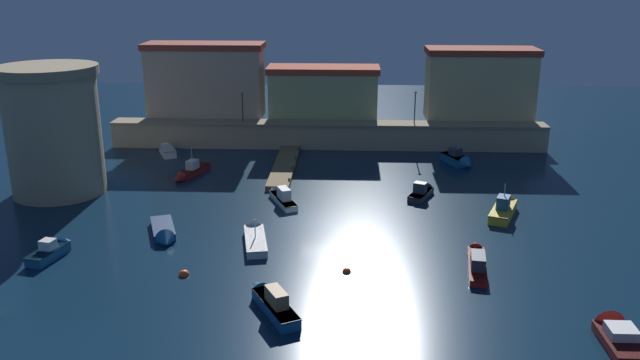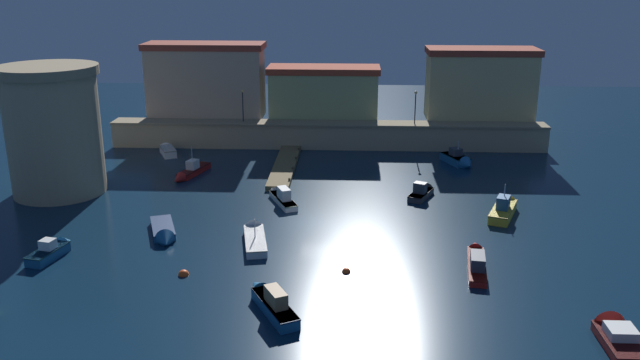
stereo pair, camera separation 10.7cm
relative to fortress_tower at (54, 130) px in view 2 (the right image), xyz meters
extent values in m
plane|color=#0C2338|center=(23.26, -6.35, -5.70)|extent=(130.98, 130.98, 0.00)
cube|color=tan|center=(23.26, 16.75, -4.39)|extent=(47.98, 2.55, 2.62)
cube|color=gray|center=(23.26, 16.75, -2.95)|extent=(47.98, 2.85, 0.24)
cube|color=tan|center=(9.11, 20.40, 0.81)|extent=(13.05, 4.74, 7.76)
cube|color=brown|center=(9.11, 20.40, 5.04)|extent=(13.57, 4.93, 0.70)
cube|color=tan|center=(22.67, 20.46, -0.48)|extent=(12.25, 4.86, 5.18)
cube|color=#A33E28|center=(22.67, 20.46, 2.45)|extent=(12.74, 5.05, 0.70)
cube|color=#CCB77A|center=(40.40, 20.57, 0.59)|extent=(11.84, 5.08, 7.33)
cube|color=#953A29|center=(40.40, 20.57, 4.60)|extent=(12.31, 5.29, 0.70)
cylinder|color=tan|center=(0.00, 0.00, -0.46)|extent=(7.95, 7.95, 10.48)
cylinder|color=gray|center=(0.00, 0.00, 5.18)|extent=(8.58, 8.58, 0.80)
cube|color=brown|center=(19.29, 8.27, -5.46)|extent=(2.12, 14.41, 0.48)
cylinder|color=#493D26|center=(20.25, 13.68, -5.35)|extent=(0.20, 0.20, 0.70)
cylinder|color=#493D26|center=(20.25, 10.07, -5.35)|extent=(0.20, 0.20, 0.70)
cylinder|color=#493D26|center=(20.25, 6.47, -5.35)|extent=(0.20, 0.20, 0.70)
cylinder|color=#493D26|center=(20.25, 2.87, -5.35)|extent=(0.20, 0.20, 0.70)
cylinder|color=black|center=(13.87, 16.75, -1.20)|extent=(0.12, 0.12, 3.26)
sphere|color=#F9D172|center=(13.87, 16.75, 0.58)|extent=(0.32, 0.32, 0.32)
cylinder|color=black|center=(32.83, 16.75, -1.21)|extent=(0.12, 0.12, 3.24)
sphere|color=#F9D172|center=(32.83, 16.75, 0.56)|extent=(0.32, 0.32, 0.32)
cube|color=white|center=(6.30, 12.69, -5.29)|extent=(2.56, 3.54, 0.81)
cone|color=white|center=(5.43, 14.56, -5.29)|extent=(1.50, 1.35, 1.22)
cube|color=gray|center=(6.30, 12.69, -4.93)|extent=(2.61, 3.61, 0.08)
cube|color=white|center=(19.05, -11.09, -5.40)|extent=(2.37, 5.25, 0.59)
cone|color=white|center=(18.45, -7.97, -5.40)|extent=(1.61, 1.63, 1.36)
cube|color=gray|center=(19.05, -11.09, -5.15)|extent=(2.42, 5.35, 0.08)
cylinder|color=#B2B2B7|center=(19.04, -11.05, -4.42)|extent=(0.08, 0.08, 1.38)
cube|color=#333338|center=(32.03, -0.01, -5.44)|extent=(2.57, 3.65, 0.53)
cone|color=#333338|center=(32.94, 1.95, -5.44)|extent=(1.47, 1.37, 1.17)
cube|color=black|center=(32.03, -0.01, -5.21)|extent=(2.62, 3.72, 0.08)
cube|color=#333842|center=(31.92, -0.25, -4.72)|extent=(1.28, 1.16, 0.91)
cube|color=#195689|center=(21.60, -21.05, -5.35)|extent=(3.28, 4.76, 0.71)
cone|color=#195689|center=(20.20, -18.40, -5.35)|extent=(1.63, 1.71, 1.13)
cube|color=#0D2344|center=(21.60, -21.05, -5.03)|extent=(3.35, 4.86, 0.08)
cube|color=olive|center=(21.70, -21.23, -4.54)|extent=(1.57, 2.00, 0.90)
cube|color=#99B7C6|center=(21.27, -20.41, -4.50)|extent=(0.66, 0.39, 0.54)
cube|color=#195689|center=(36.64, 11.02, -5.29)|extent=(2.84, 3.85, 0.82)
cone|color=#195689|center=(37.50, 9.00, -5.29)|extent=(1.78, 1.50, 1.51)
cube|color=#0A3339|center=(36.64, 11.02, -4.92)|extent=(2.90, 3.93, 0.08)
cube|color=#333842|center=(36.62, 11.08, -4.50)|extent=(1.35, 1.44, 0.76)
cylinder|color=#B2B2B7|center=(36.77, 10.72, -4.07)|extent=(0.08, 0.08, 1.62)
cube|color=red|center=(40.24, -23.82, -5.43)|extent=(1.90, 3.75, 0.54)
cone|color=red|center=(40.24, -21.47, -5.43)|extent=(1.80, 1.05, 1.80)
cube|color=#480C0C|center=(40.24, -23.82, -5.20)|extent=(1.94, 3.83, 0.08)
cube|color=silver|center=(40.24, -23.56, -4.89)|extent=(1.47, 1.43, 0.53)
cube|color=#99B7C6|center=(40.24, -22.84, -4.87)|extent=(1.32, 0.06, 0.32)
cube|color=#195689|center=(11.69, -8.95, -5.42)|extent=(2.91, 4.54, 0.56)
cone|color=#195689|center=(12.60, -11.47, -5.42)|extent=(1.79, 1.62, 1.48)
cube|color=#0D2148|center=(11.69, -8.95, -5.18)|extent=(2.97, 4.63, 0.08)
cube|color=red|center=(34.32, -14.55, -5.46)|extent=(1.85, 5.56, 0.48)
cone|color=red|center=(34.79, -11.20, -5.46)|extent=(1.23, 1.53, 1.05)
cube|color=maroon|center=(34.32, -14.55, -5.26)|extent=(1.89, 5.67, 0.08)
cube|color=#333842|center=(34.24, -15.10, -4.80)|extent=(1.17, 2.09, 0.84)
cube|color=#99B7C6|center=(34.38, -14.11, -4.76)|extent=(0.81, 0.17, 0.50)
cube|color=red|center=(10.62, 6.10, -5.42)|extent=(2.47, 4.80, 0.56)
cone|color=red|center=(9.77, 3.29, -5.42)|extent=(1.44, 1.57, 1.12)
cube|color=#4E0F0E|center=(10.62, 6.10, -5.18)|extent=(2.52, 4.89, 0.08)
cube|color=silver|center=(10.57, 5.93, -4.72)|extent=(1.17, 1.41, 0.85)
cylinder|color=#B2B2B7|center=(10.56, 5.91, -4.01)|extent=(0.08, 0.08, 2.26)
cube|color=gold|center=(38.17, -4.39, -5.31)|extent=(3.16, 5.04, 0.77)
cone|color=gold|center=(39.28, -1.56, -5.31)|extent=(1.82, 1.78, 1.42)
cube|color=brown|center=(38.17, -4.39, -4.97)|extent=(3.23, 5.14, 0.08)
cube|color=navy|center=(38.09, -4.58, -4.42)|extent=(1.36, 1.62, 1.00)
cylinder|color=#B2B2B7|center=(38.18, -4.36, -3.94)|extent=(0.08, 0.08, 1.97)
cube|color=white|center=(20.18, -2.12, -5.45)|extent=(2.85, 4.65, 0.49)
cone|color=white|center=(19.03, 0.53, -5.45)|extent=(1.48, 1.60, 1.05)
cube|color=#667D5A|center=(20.18, -2.12, -5.25)|extent=(2.91, 4.74, 0.08)
cube|color=silver|center=(20.28, -2.34, -4.73)|extent=(1.35, 1.76, 0.96)
cube|color=#99B7C6|center=(19.96, -1.62, -4.68)|extent=(0.67, 0.34, 0.58)
cube|color=#195689|center=(5.15, -14.18, -5.35)|extent=(1.97, 3.54, 0.71)
cone|color=#195689|center=(5.60, -12.14, -5.35)|extent=(1.38, 1.18, 1.21)
cube|color=#092E33|center=(5.15, -14.18, -5.03)|extent=(2.00, 3.61, 0.08)
cube|color=silver|center=(5.17, -14.07, -4.66)|extent=(1.08, 1.05, 0.67)
sphere|color=#EA4C19|center=(15.08, -16.25, -5.70)|extent=(0.70, 0.70, 0.70)
sphere|color=#EA4C19|center=(25.68, -15.32, -5.70)|extent=(0.58, 0.58, 0.58)
camera|label=1|loc=(25.75, -55.31, 13.36)|focal=37.39mm
camera|label=2|loc=(25.85, -55.30, 13.36)|focal=37.39mm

